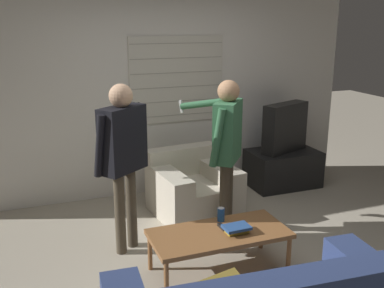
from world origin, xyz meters
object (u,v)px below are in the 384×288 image
Objects in this scene: armchair_beige at (192,189)px; spare_remote at (222,227)px; coffee_table at (219,235)px; person_left_standing at (122,148)px; book_stack at (236,229)px; tv at (285,128)px; person_right_standing at (226,139)px; soda_can at (221,214)px.

spare_remote is (-0.17, -1.21, 0.11)m from armchair_beige.
coffee_table is at bearing -138.62° from spare_remote.
book_stack is at bearing -78.51° from person_left_standing.
spare_remote is (-1.61, -1.61, -0.40)m from tv.
coffee_table is 1.00m from person_right_standing.
tv reaches higher than soda_can.
person_right_standing is 12.15× the size of spare_remote.
armchair_beige is at bearing -5.91° from tv.
person_right_standing is (0.35, 0.65, 0.67)m from coffee_table.
tv is 2.31m from spare_remote.
spare_remote is at bearing -76.64° from person_left_standing.
person_left_standing reaches higher than tv.
tv is at bearing 43.13° from soda_can.
armchair_beige is 1.58m from tv.
tv is at bearing -170.49° from armchair_beige.
coffee_table is 5.16× the size of book_stack.
soda_can is (-1.56, -1.47, -0.35)m from tv.
soda_can is at bearing -67.91° from person_left_standing.
coffee_table is 0.24m from soda_can.
soda_can is (0.78, -0.49, -0.58)m from person_left_standing.
tv is at bearing 48.35° from book_stack.
soda_can is (-0.12, -1.07, 0.16)m from armchair_beige.
book_stack is 1.84× the size of soda_can.
soda_can reaches higher than book_stack.
armchair_beige is 0.79× the size of coffee_table.
tv is 0.45× the size of person_left_standing.
armchair_beige is 1.31× the size of tv.
soda_can is at bearing 68.08° from spare_remote.
spare_remote is at bearing 23.53° from tv.
person_right_standing reaches higher than coffee_table.
person_left_standing is at bearing 147.67° from soda_can.
soda_can is at bearing 77.47° from armchair_beige.
soda_can is (0.10, 0.19, 0.10)m from coffee_table.
spare_remote reaches higher than coffee_table.
armchair_beige is 1.08m from soda_can.
spare_remote is (-0.30, -0.60, -0.62)m from person_right_standing.
soda_can is 0.16m from spare_remote.
person_left_standing is at bearing 134.51° from coffee_table.
tv reaches higher than spare_remote.
person_left_standing is 1.09m from soda_can.
book_stack is 1.76× the size of spare_remote.
soda_can reaches higher than coffee_table.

